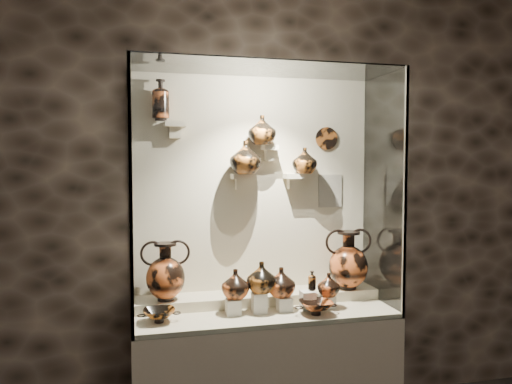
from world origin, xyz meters
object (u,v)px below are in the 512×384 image
jug_c (281,282)px  ovoid_vase_b (262,130)px  amphora_right (348,260)px  ovoid_vase_c (305,161)px  jug_b (261,277)px  lekythos_tall (161,98)px  jug_a (235,284)px  lekythos_small (312,279)px  ovoid_vase_a (246,157)px  amphora_left (165,271)px  kylix_left (159,314)px  kylix_right (316,306)px  jug_e (328,285)px

jug_c → ovoid_vase_b: 1.03m
amphora_right → ovoid_vase_b: size_ratio=2.08×
ovoid_vase_c → jug_b: bearing=-149.6°
amphora_right → ovoid_vase_c: 0.77m
jug_b → lekythos_tall: 1.34m
amphora_right → ovoid_vase_c: ovoid_vase_c is taller
jug_a → lekythos_small: 0.52m
lekythos_small → ovoid_vase_b: size_ratio=0.73×
jug_c → ovoid_vase_a: size_ratio=0.86×
jug_a → ovoid_vase_b: (0.24, 0.23, 0.99)m
amphora_left → amphora_right: size_ratio=0.92×
kylix_left → ovoid_vase_c: size_ratio=1.36×
jug_a → jug_b: 0.17m
amphora_right → lekythos_small: (-0.33, -0.16, -0.08)m
jug_a → jug_c: 0.30m
kylix_left → kylix_right: (0.97, -0.09, 0.00)m
ovoid_vase_a → ovoid_vase_c: size_ratio=1.23×
amphora_left → jug_b: (0.60, -0.19, -0.03)m
kylix_left → ovoid_vase_c: 1.42m
jug_c → kylix_right: 0.27m
jug_a → jug_e: (0.62, -0.03, -0.04)m
jug_b → lekythos_tall: bearing=155.7°
jug_b → ovoid_vase_b: 0.99m
lekythos_small → ovoid_vase_c: ovoid_vase_c is taller
kylix_right → ovoid_vase_b: (-0.26, 0.37, 1.13)m
lekythos_small → amphora_right: bearing=44.0°
amphora_left → ovoid_vase_a: size_ratio=1.69×
ovoid_vase_c → ovoid_vase_a: bearing=179.5°
jug_e → lekythos_tall: lekythos_tall is taller
amphora_left → ovoid_vase_a: ovoid_vase_a is taller
jug_c → lekythos_small: 0.21m
lekythos_tall → jug_b: bearing=-11.3°
jug_b → jug_e: size_ratio=1.28×
jug_e → kylix_left: size_ratio=0.63×
amphora_right → ovoid_vase_a: bearing=154.5°
amphora_right → jug_a: amphora_right is taller
amphora_left → lekythos_small: 0.96m
jug_b → ovoid_vase_c: ovoid_vase_c is taller
kylix_left → ovoid_vase_c: bearing=38.6°
amphora_right → lekythos_tall: bearing=154.8°
amphora_right → jug_e: (-0.23, -0.19, -0.12)m
lekythos_small → ovoid_vase_a: 0.93m
lekythos_small → ovoid_vase_a: bearing=169.9°
jug_c → kylix_left: jug_c is taller
amphora_right → kylix_left: amphora_right is taller
jug_e → ovoid_vase_b: ovoid_vase_b is taller
ovoid_vase_c → lekythos_tall: bearing=175.8°
amphora_right → kylix_right: size_ratio=1.54×
jug_c → lekythos_small: bearing=9.1°
kylix_left → kylix_right: size_ratio=0.93×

